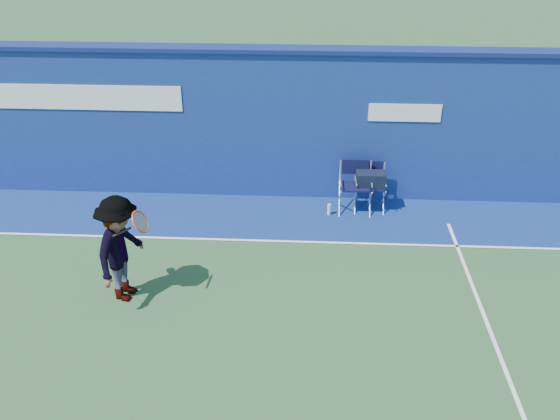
# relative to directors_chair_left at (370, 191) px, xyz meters

# --- Properties ---
(ground) EXTENTS (80.00, 80.00, 0.00)m
(ground) POSITION_rel_directors_chair_left_xyz_m (-3.00, -4.55, -0.40)
(ground) COLOR #2D512B
(ground) RESTS_ON ground
(stadium_wall) EXTENTS (24.00, 0.50, 3.08)m
(stadium_wall) POSITION_rel_directors_chair_left_xyz_m (-3.00, 0.65, 1.15)
(stadium_wall) COLOR navy
(stadium_wall) RESTS_ON ground
(out_of_bounds_strip) EXTENTS (24.00, 1.80, 0.01)m
(out_of_bounds_strip) POSITION_rel_directors_chair_left_xyz_m (-3.00, -0.45, -0.40)
(out_of_bounds_strip) COLOR navy
(out_of_bounds_strip) RESTS_ON ground
(court_lines) EXTENTS (24.00, 12.00, 0.01)m
(court_lines) POSITION_rel_directors_chair_left_xyz_m (-3.00, -3.95, -0.39)
(court_lines) COLOR white
(court_lines) RESTS_ON out_of_bounds_strip
(directors_chair_left) EXTENTS (0.57, 0.51, 0.96)m
(directors_chair_left) POSITION_rel_directors_chair_left_xyz_m (0.00, 0.00, 0.00)
(directors_chair_left) COLOR silver
(directors_chair_left) RESTS_ON ground
(directors_chair_right) EXTENTS (0.60, 0.54, 1.01)m
(directors_chair_right) POSITION_rel_directors_chair_left_xyz_m (-0.30, -0.08, -0.08)
(directors_chair_right) COLOR silver
(directors_chair_right) RESTS_ON ground
(water_bottle) EXTENTS (0.07, 0.07, 0.23)m
(water_bottle) POSITION_rel_directors_chair_left_xyz_m (-0.80, -0.28, -0.28)
(water_bottle) COLOR white
(water_bottle) RESTS_ON ground
(tennis_player) EXTENTS (0.96, 1.25, 1.76)m
(tennis_player) POSITION_rel_directors_chair_left_xyz_m (-4.07, -3.10, 0.48)
(tennis_player) COLOR #EA4738
(tennis_player) RESTS_ON ground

